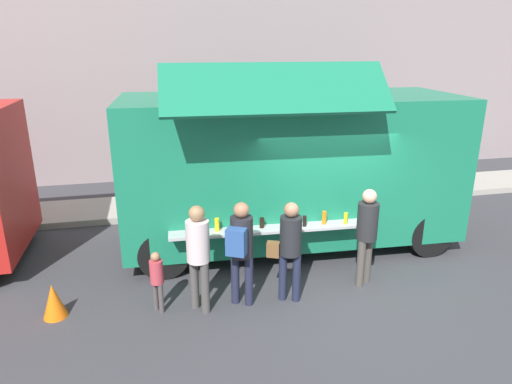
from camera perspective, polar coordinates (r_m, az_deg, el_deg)
The scene contains 11 objects.
ground_plane at distance 8.22m, azimuth 10.04°, elevation -11.21°, with size 60.00×60.00×0.00m, color #38383D.
curb_strip at distance 11.76m, azimuth -18.74°, elevation -2.22°, with size 28.00×1.60×0.15m, color #9E998E.
building_behind at distance 14.89m, azimuth -14.84°, elevation 17.07°, with size 32.00×2.40×7.65m, color gray.
food_truck_main at distance 9.06m, azimuth 4.45°, elevation 3.25°, with size 6.62×3.41×3.72m.
traffic_cone_orange at distance 7.72m, azimuth -24.15°, elevation -12.40°, with size 0.36×0.36×0.55m, color orange.
trash_bin at distance 12.94m, azimuth 17.56°, elevation 1.46°, with size 0.60×0.60×0.87m, color #2C6636.
customer_front_ordering at distance 7.18m, azimuth 4.24°, elevation -6.52°, with size 0.54×0.39×1.69m.
customer_mid_with_backpack at distance 7.00m, azimuth -1.92°, elevation -6.62°, with size 0.47×0.57×1.73m.
customer_rear_waiting at distance 6.93m, azimuth -7.30°, elevation -7.20°, with size 0.36×0.36×1.75m.
customer_extra_browsing at distance 7.85m, azimuth 13.80°, elevation -4.52°, with size 0.35×0.35×1.73m.
child_near_queue at distance 7.21m, azimuth -12.40°, elevation -10.36°, with size 0.21×0.21×1.01m.
Camera 1 is at (-2.90, -6.55, 4.02)m, focal length 31.72 mm.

